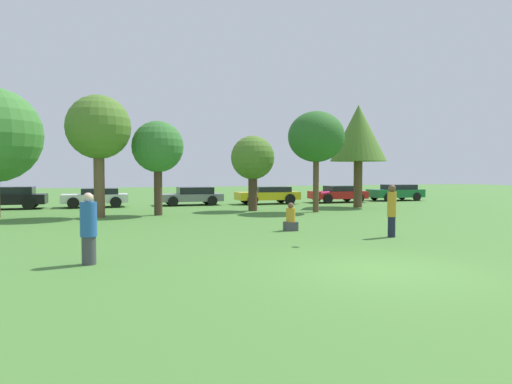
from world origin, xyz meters
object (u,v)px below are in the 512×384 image
at_px(parked_car_red, 339,193).
at_px(parked_car_grey, 192,196).
at_px(tree_4, 316,137).
at_px(frisbee, 325,192).
at_px(tree_3, 253,159).
at_px(parked_car_white, 96,197).
at_px(bystander_sitting, 291,219).
at_px(person_thrower, 89,229).
at_px(person_catcher, 392,210).
at_px(tree_1, 98,129).
at_px(parked_car_yellow, 268,194).
at_px(tree_5, 358,134).
at_px(tree_2, 158,148).
at_px(parked_car_green, 396,192).
at_px(parked_car_black, 6,197).

bearing_deg(parked_car_red, parked_car_grey, -2.48).
xyz_separation_m(tree_4, parked_car_grey, (-5.26, 7.53, -3.41)).
bearing_deg(frisbee, tree_3, 81.26).
bearing_deg(parked_car_white, bystander_sitting, 116.27).
height_order(person_thrower, parked_car_red, person_thrower).
bearing_deg(parked_car_grey, person_catcher, 102.29).
distance_m(tree_1, parked_car_grey, 9.64).
bearing_deg(person_catcher, parked_car_yellow, -105.87).
bearing_deg(tree_5, tree_2, -173.61).
xyz_separation_m(tree_2, parked_car_grey, (3.03, 6.61, -2.74)).
distance_m(tree_5, parked_car_green, 8.98).
distance_m(tree_1, tree_3, 8.31).
relative_size(person_thrower, tree_5, 0.27).
xyz_separation_m(person_thrower, parked_car_green, (21.89, 18.40, -0.18)).
relative_size(person_thrower, parked_car_yellow, 0.39).
distance_m(person_thrower, parked_car_grey, 19.66).
xyz_separation_m(tree_2, parked_car_green, (18.74, 6.34, -2.72)).
bearing_deg(parked_car_white, parked_car_black, 0.75).
bearing_deg(bystander_sitting, parked_car_yellow, 72.44).
distance_m(person_catcher, frisbee, 2.92).
bearing_deg(parked_car_green, parked_car_red, 6.91).
bearing_deg(person_thrower, bystander_sitting, 21.92).
bearing_deg(parked_car_red, person_thrower, 48.70).
xyz_separation_m(person_catcher, tree_5, (6.06, 11.89, 3.59)).
distance_m(tree_3, tree_4, 3.70).
bearing_deg(tree_1, bystander_sitting, -49.36).
bearing_deg(parked_car_black, person_thrower, 105.68).
height_order(person_catcher, tree_1, tree_1).
distance_m(tree_3, parked_car_grey, 6.48).
xyz_separation_m(person_catcher, parked_car_grey, (-3.23, 17.12, -0.28)).
bearing_deg(parked_car_yellow, person_thrower, 59.49).
height_order(person_catcher, tree_5, tree_5).
distance_m(bystander_sitting, parked_car_white, 16.03).
xyz_separation_m(person_catcher, parked_car_black, (-14.13, 17.31, -0.22)).
relative_size(parked_car_yellow, parked_car_green, 1.05).
height_order(tree_4, parked_car_green, tree_4).
bearing_deg(tree_4, parked_car_red, 52.42).
bearing_deg(parked_car_red, frisbee, 61.06).
bearing_deg(parked_car_green, tree_5, 39.31).
bearing_deg(parked_car_yellow, parked_car_green, -176.24).
relative_size(bystander_sitting, tree_2, 0.22).
xyz_separation_m(frisbee, parked_car_yellow, (4.68, 17.09, -0.90)).
height_order(bystander_sitting, tree_1, tree_1).
relative_size(tree_3, tree_4, 0.77).
height_order(person_thrower, tree_1, tree_1).
relative_size(bystander_sitting, parked_car_red, 0.26).
xyz_separation_m(parked_car_black, parked_car_red, (21.38, -0.93, -0.05)).
height_order(tree_3, parked_car_grey, tree_3).
xyz_separation_m(person_thrower, person_catcher, (9.41, 1.54, 0.08)).
xyz_separation_m(tree_1, parked_car_red, (16.30, 6.05, -3.57)).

